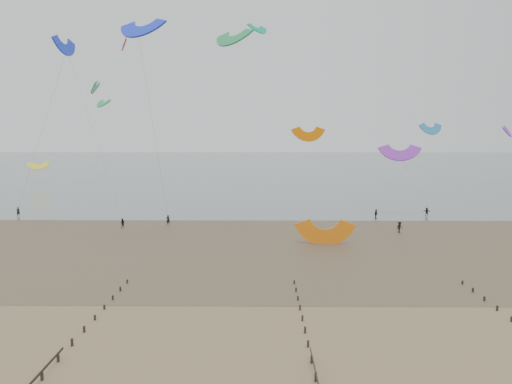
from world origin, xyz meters
The scene contains 6 objects.
ground centered at (0.00, 0.00, 0.00)m, with size 500.00×500.00×0.00m, color brown.
sea_and_shore centered at (-4.08, 34.40, 0.01)m, with size 500.00×665.00×0.03m.
kitesurfer_lead centered at (-15.90, 46.09, 0.86)m, with size 0.63×0.41×1.73m, color black.
kitesurfers centered at (21.43, 47.54, 0.87)m, with size 121.72×17.53×1.85m.
grounded_kite centered at (9.72, 31.20, 0.00)m, with size 7.22×3.78×5.50m, color orange, non-canonical shape.
kites_airborne centered at (-10.21, 90.68, 21.08)m, with size 247.09×109.97×45.82m.
Camera 1 is at (0.39, -39.97, 16.28)m, focal length 35.00 mm.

